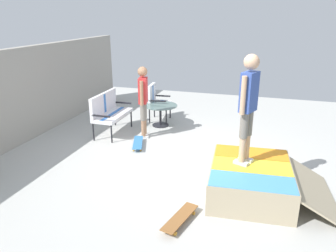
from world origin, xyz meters
TOP-DOWN VIEW (x-y plane):
  - ground_plane at (0.00, 0.00)m, footprint 12.00×12.00m
  - back_wall_cinderblock at (0.00, 4.00)m, footprint 9.00×0.20m
  - skate_ramp at (-0.90, -1.31)m, footprint 1.75×2.10m
  - patio_bench at (1.05, 2.30)m, footprint 1.25×0.56m
  - patio_chair_near_house at (2.38, 1.52)m, footprint 0.67×0.60m
  - patio_table at (1.96, 1.25)m, footprint 0.90×0.90m
  - person_watching at (1.06, 1.38)m, footprint 0.47×0.29m
  - person_skater at (-0.82, -1.14)m, footprint 0.45×0.32m
  - skateboard_by_bench at (0.45, 1.29)m, footprint 0.82×0.45m
  - skateboard_spare at (-2.03, -0.38)m, footprint 0.82×0.38m

SIDE VIEW (x-z plane):
  - ground_plane at x=0.00m, z-range -0.10..0.00m
  - skateboard_by_bench at x=0.45m, z-range 0.03..0.14m
  - skateboard_spare at x=-2.03m, z-range 0.03..0.14m
  - skate_ramp at x=-0.90m, z-range 0.00..0.52m
  - patio_table at x=1.96m, z-range 0.12..0.69m
  - patio_chair_near_house at x=2.38m, z-range 0.10..1.12m
  - patio_bench at x=1.05m, z-range 0.11..1.13m
  - person_watching at x=1.06m, z-range 0.15..1.86m
  - back_wall_cinderblock at x=0.00m, z-range 0.00..2.15m
  - person_skater at x=-0.82m, z-range 0.68..2.47m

